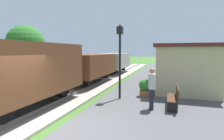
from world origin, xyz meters
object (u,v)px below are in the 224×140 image
object	(u,v)px
freight_train	(87,66)
lamp_post_near	(120,48)
bench_near_hut	(174,97)
tree_trackside_far	(26,44)
station_hut	(184,66)
person_waiting	(152,87)
potted_planter	(145,87)
bench_down_platform	(171,72)

from	to	relation	value
freight_train	lamp_post_near	size ratio (longest dim) A/B	5.24
bench_near_hut	tree_trackside_far	bearing A→B (deg)	153.78
station_hut	tree_trackside_far	size ratio (longest dim) A/B	1.11
bench_near_hut	tree_trackside_far	distance (m)	15.82
person_waiting	potted_planter	xyz separation A→B (m)	(-0.51, 2.06, -0.46)
bench_near_hut	lamp_post_near	size ratio (longest dim) A/B	0.41
lamp_post_near	potted_planter	bearing A→B (deg)	36.49
lamp_post_near	freight_train	bearing A→B (deg)	133.88
potted_planter	tree_trackside_far	world-z (taller)	tree_trackside_far
station_hut	bench_near_hut	distance (m)	4.64
bench_near_hut	person_waiting	xyz separation A→B (m)	(-0.90, -0.44, 0.46)
person_waiting	lamp_post_near	distance (m)	2.62
station_hut	freight_train	bearing A→B (deg)	-179.58
bench_near_hut	tree_trackside_far	xyz separation A→B (m)	(-13.99, 6.89, 2.66)
person_waiting	tree_trackside_far	xyz separation A→B (m)	(-13.10, 7.34, 2.20)
freight_train	bench_down_platform	xyz separation A→B (m)	(6.10, 5.06, -0.78)
station_hut	tree_trackside_far	world-z (taller)	tree_trackside_far
potted_planter	lamp_post_near	size ratio (longest dim) A/B	0.25
freight_train	lamp_post_near	bearing A→B (deg)	-46.12
freight_train	tree_trackside_far	world-z (taller)	tree_trackside_far
potted_planter	person_waiting	bearing A→B (deg)	-76.01
bench_near_hut	bench_down_platform	world-z (taller)	same
freight_train	potted_planter	size ratio (longest dim) A/B	21.18
freight_train	bench_near_hut	bearing A→B (deg)	-36.05
bench_near_hut	person_waiting	bearing A→B (deg)	-153.62
freight_train	bench_down_platform	size ratio (longest dim) A/B	12.93
station_hut	potted_planter	world-z (taller)	station_hut
tree_trackside_far	station_hut	bearing A→B (deg)	-9.29
bench_down_platform	lamp_post_near	xyz separation A→B (m)	(-2.56, -8.73, 2.08)
bench_down_platform	station_hut	bearing A→B (deg)	-82.01
freight_train	tree_trackside_far	distance (m)	8.48
potted_planter	lamp_post_near	bearing A→B (deg)	-143.51
lamp_post_near	person_waiting	bearing A→B (deg)	-35.92
bench_near_hut	bench_down_platform	distance (m)	9.49
bench_near_hut	bench_down_platform	bearing A→B (deg)	90.00
potted_planter	lamp_post_near	distance (m)	2.53
bench_near_hut	bench_down_platform	xyz separation A→B (m)	(0.00, 9.49, 0.00)
station_hut	person_waiting	world-z (taller)	station_hut
potted_planter	lamp_post_near	xyz separation A→B (m)	(-1.16, -0.85, 2.08)
bench_down_platform	freight_train	bearing A→B (deg)	-140.33
freight_train	potted_planter	xyz separation A→B (m)	(4.69, -2.82, -0.78)
bench_down_platform	bench_near_hut	bearing A→B (deg)	-90.00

